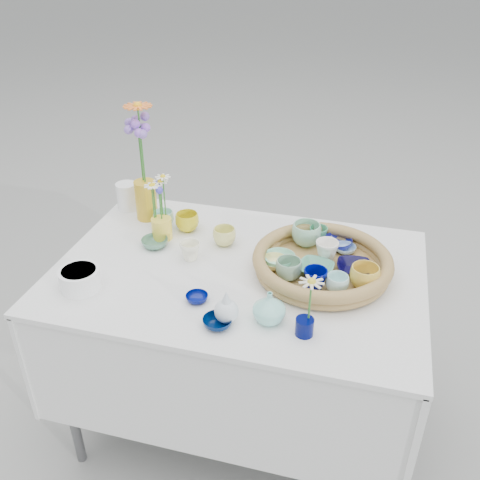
% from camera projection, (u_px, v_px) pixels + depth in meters
% --- Properties ---
extents(ground, '(80.00, 80.00, 0.00)m').
position_uv_depth(ground, '(239.00, 420.00, 2.24)').
color(ground, gray).
extents(display_table, '(1.26, 0.86, 0.77)m').
position_uv_depth(display_table, '(239.00, 420.00, 2.24)').
color(display_table, white).
rests_on(display_table, ground).
extents(wicker_tray, '(0.47, 0.47, 0.08)m').
position_uv_depth(wicker_tray, '(322.00, 263.00, 1.81)').
color(wicker_tray, brown).
rests_on(wicker_tray, display_table).
extents(tray_ceramic_0, '(0.14, 0.14, 0.03)m').
position_uv_depth(tray_ceramic_0, '(337.00, 243.00, 1.93)').
color(tray_ceramic_0, navy).
rests_on(tray_ceramic_0, wicker_tray).
extents(tray_ceramic_1, '(0.14, 0.14, 0.03)m').
position_uv_depth(tray_ceramic_1, '(354.00, 268.00, 1.80)').
color(tray_ceramic_1, black).
rests_on(tray_ceramic_1, wicker_tray).
extents(tray_ceramic_2, '(0.11, 0.11, 0.08)m').
position_uv_depth(tray_ceramic_2, '(365.00, 277.00, 1.71)').
color(tray_ceramic_2, gold).
rests_on(tray_ceramic_2, wicker_tray).
extents(tray_ceramic_3, '(0.14, 0.14, 0.03)m').
position_uv_depth(tray_ceramic_3, '(315.00, 269.00, 1.79)').
color(tray_ceramic_3, '#51A080').
rests_on(tray_ceramic_3, wicker_tray).
extents(tray_ceramic_4, '(0.09, 0.09, 0.07)m').
position_uv_depth(tray_ceramic_4, '(289.00, 269.00, 1.75)').
color(tray_ceramic_4, '#7DA789').
rests_on(tray_ceramic_4, wicker_tray).
extents(tray_ceramic_5, '(0.15, 0.15, 0.04)m').
position_uv_depth(tray_ceramic_5, '(279.00, 260.00, 1.83)').
color(tray_ceramic_5, '#93E3C4').
rests_on(tray_ceramic_5, wicker_tray).
extents(tray_ceramic_6, '(0.14, 0.14, 0.08)m').
position_uv_depth(tray_ceramic_6, '(306.00, 234.00, 1.93)').
color(tray_ceramic_6, '#97D3B1').
rests_on(tray_ceramic_6, wicker_tray).
extents(tray_ceramic_7, '(0.11, 0.11, 0.07)m').
position_uv_depth(tray_ceramic_7, '(327.00, 251.00, 1.84)').
color(tray_ceramic_7, white).
rests_on(tray_ceramic_7, wicker_tray).
extents(tray_ceramic_8, '(0.10, 0.10, 0.02)m').
position_uv_depth(tray_ceramic_8, '(345.00, 249.00, 1.90)').
color(tray_ceramic_8, '#98C7EF').
rests_on(tray_ceramic_8, wicker_tray).
extents(tray_ceramic_9, '(0.10, 0.10, 0.07)m').
position_uv_depth(tray_ceramic_9, '(315.00, 279.00, 1.70)').
color(tray_ceramic_9, '#000562').
rests_on(tray_ceramic_9, wicker_tray).
extents(tray_ceramic_10, '(0.10, 0.10, 0.03)m').
position_uv_depth(tray_ceramic_10, '(275.00, 263.00, 1.82)').
color(tray_ceramic_10, '#FEEA87').
rests_on(tray_ceramic_10, wicker_tray).
extents(tray_ceramic_11, '(0.09, 0.09, 0.06)m').
position_uv_depth(tray_ceramic_11, '(337.00, 284.00, 1.69)').
color(tray_ceramic_11, '#BAEDEB').
rests_on(tray_ceramic_11, wicker_tray).
extents(tray_ceramic_12, '(0.08, 0.08, 0.06)m').
position_uv_depth(tray_ceramic_12, '(318.00, 235.00, 1.95)').
color(tray_ceramic_12, '#3D8862').
rests_on(tray_ceramic_12, wicker_tray).
extents(loose_ceramic_0, '(0.11, 0.11, 0.07)m').
position_uv_depth(loose_ceramic_0, '(187.00, 222.00, 2.06)').
color(loose_ceramic_0, gold).
rests_on(loose_ceramic_0, display_table).
extents(loose_ceramic_1, '(0.09, 0.09, 0.07)m').
position_uv_depth(loose_ceramic_1, '(224.00, 236.00, 1.97)').
color(loose_ceramic_1, '#E2DF78').
rests_on(loose_ceramic_1, display_table).
extents(loose_ceramic_2, '(0.10, 0.10, 0.03)m').
position_uv_depth(loose_ceramic_2, '(155.00, 243.00, 1.97)').
color(loose_ceramic_2, '#4F8065').
rests_on(loose_ceramic_2, display_table).
extents(loose_ceramic_3, '(0.08, 0.08, 0.07)m').
position_uv_depth(loose_ceramic_3, '(190.00, 251.00, 1.89)').
color(loose_ceramic_3, white).
rests_on(loose_ceramic_3, display_table).
extents(loose_ceramic_4, '(0.07, 0.07, 0.02)m').
position_uv_depth(loose_ceramic_4, '(197.00, 298.00, 1.69)').
color(loose_ceramic_4, '#020C67').
rests_on(loose_ceramic_4, display_table).
extents(loose_ceramic_5, '(0.09, 0.09, 0.06)m').
position_uv_depth(loose_ceramic_5, '(164.00, 219.00, 2.09)').
color(loose_ceramic_5, '#ACE6CE').
rests_on(loose_ceramic_5, display_table).
extents(loose_ceramic_6, '(0.09, 0.09, 0.03)m').
position_uv_depth(loose_ceramic_6, '(218.00, 322.00, 1.58)').
color(loose_ceramic_6, '#00133E').
rests_on(loose_ceramic_6, display_table).
extents(fluted_bowl, '(0.17, 0.17, 0.07)m').
position_uv_depth(fluted_bowl, '(80.00, 279.00, 1.74)').
color(fluted_bowl, white).
rests_on(fluted_bowl, display_table).
extents(bud_vase_paleblue, '(0.09, 0.09, 0.11)m').
position_uv_depth(bud_vase_paleblue, '(226.00, 306.00, 1.58)').
color(bud_vase_paleblue, silver).
rests_on(bud_vase_paleblue, display_table).
extents(bud_vase_seafoam, '(0.13, 0.13, 0.10)m').
position_uv_depth(bud_vase_seafoam, '(269.00, 307.00, 1.58)').
color(bud_vase_seafoam, '#8BE0D1').
rests_on(bud_vase_seafoam, display_table).
extents(bud_vase_cobalt, '(0.07, 0.07, 0.05)m').
position_uv_depth(bud_vase_cobalt, '(304.00, 327.00, 1.54)').
color(bud_vase_cobalt, '#000643').
rests_on(bud_vase_cobalt, display_table).
extents(single_daisy, '(0.11, 0.11, 0.15)m').
position_uv_depth(single_daisy, '(310.00, 300.00, 1.50)').
color(single_daisy, beige).
rests_on(single_daisy, bud_vase_cobalt).
extents(tall_vase_yellow, '(0.11, 0.11, 0.16)m').
position_uv_depth(tall_vase_yellow, '(146.00, 200.00, 2.13)').
color(tall_vase_yellow, gold).
rests_on(tall_vase_yellow, display_table).
extents(gerbera, '(0.13, 0.13, 0.32)m').
position_uv_depth(gerbera, '(142.00, 145.00, 2.01)').
color(gerbera, orange).
rests_on(gerbera, tall_vase_yellow).
extents(hydrangea, '(0.10, 0.10, 0.31)m').
position_uv_depth(hydrangea, '(141.00, 154.00, 2.04)').
color(hydrangea, '#8A64CC').
rests_on(hydrangea, tall_vase_yellow).
extents(white_pitcher, '(0.14, 0.11, 0.11)m').
position_uv_depth(white_pitcher, '(127.00, 196.00, 2.21)').
color(white_pitcher, white).
rests_on(white_pitcher, display_table).
extents(daisy_cup, '(0.09, 0.09, 0.08)m').
position_uv_depth(daisy_cup, '(162.00, 228.00, 2.01)').
color(daisy_cup, yellow).
rests_on(daisy_cup, display_table).
extents(daisy_posy, '(0.09, 0.09, 0.17)m').
position_uv_depth(daisy_posy, '(157.00, 196.00, 1.96)').
color(daisy_posy, white).
rests_on(daisy_posy, daisy_cup).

